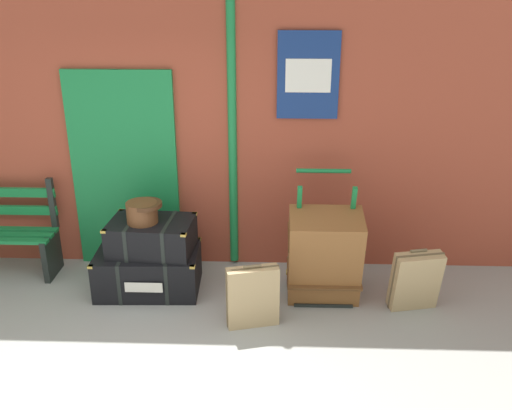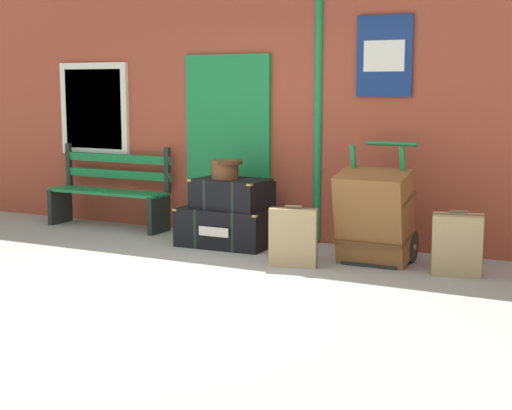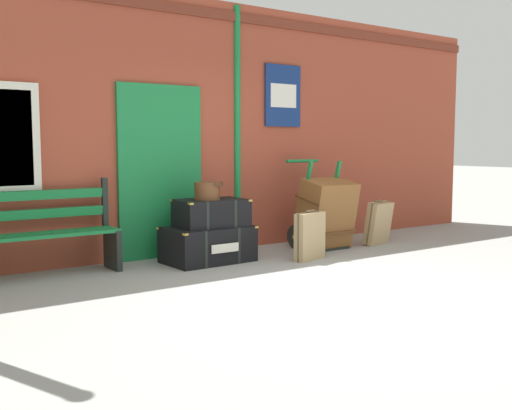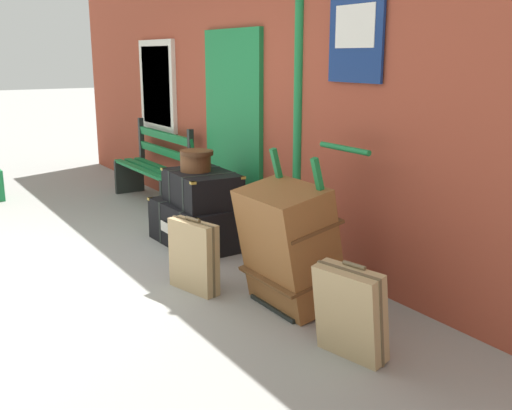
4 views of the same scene
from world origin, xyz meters
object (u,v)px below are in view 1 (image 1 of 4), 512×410
at_px(steamer_trunk_middle, 152,236).
at_px(porters_trolley, 322,266).
at_px(round_hatbox, 143,211).
at_px(suitcase_beige, 415,281).
at_px(steamer_trunk_base, 149,270).
at_px(suitcase_oxblood, 253,297).
at_px(large_brown_trunk, 324,256).

xyz_separation_m(steamer_trunk_middle, porters_trolley, (1.68, 0.03, -0.31)).
height_order(round_hatbox, suitcase_beige, round_hatbox).
xyz_separation_m(round_hatbox, suitcase_beige, (2.59, -0.26, -0.56)).
relative_size(steamer_trunk_base, suitcase_oxblood, 1.69).
bearing_deg(porters_trolley, suitcase_oxblood, -136.44).
relative_size(round_hatbox, suitcase_oxblood, 0.57).
bearing_deg(porters_trolley, steamer_trunk_base, -178.73).
distance_m(porters_trolley, suitcase_oxblood, 0.92).
distance_m(steamer_trunk_base, suitcase_beige, 2.60).
bearing_deg(steamer_trunk_base, steamer_trunk_middle, 12.50).
height_order(suitcase_beige, suitcase_oxblood, suitcase_beige).
bearing_deg(round_hatbox, large_brown_trunk, -4.11).
bearing_deg(large_brown_trunk, suitcase_oxblood, -145.72).
height_order(porters_trolley, suitcase_oxblood, porters_trolley).
height_order(round_hatbox, large_brown_trunk, large_brown_trunk).
height_order(steamer_trunk_base, suitcase_oxblood, suitcase_oxblood).
bearing_deg(porters_trolley, round_hatbox, -178.23).
relative_size(steamer_trunk_middle, suitcase_oxblood, 1.39).
xyz_separation_m(porters_trolley, large_brown_trunk, (0.00, -0.18, 0.20)).
xyz_separation_m(porters_trolley, suitcase_oxblood, (-0.66, -0.63, 0.02)).
bearing_deg(suitcase_beige, large_brown_trunk, 170.92).
bearing_deg(steamer_trunk_base, round_hatbox, -116.48).
distance_m(round_hatbox, suitcase_beige, 2.66).
distance_m(steamer_trunk_base, large_brown_trunk, 1.76).
distance_m(steamer_trunk_base, porters_trolley, 1.73).
bearing_deg(suitcase_beige, steamer_trunk_base, 173.89).
relative_size(steamer_trunk_middle, round_hatbox, 2.45).
height_order(steamer_trunk_base, large_brown_trunk, large_brown_trunk).
xyz_separation_m(steamer_trunk_base, large_brown_trunk, (1.73, -0.14, 0.26)).
xyz_separation_m(porters_trolley, suitcase_beige, (0.85, -0.31, 0.03)).
distance_m(large_brown_trunk, suitcase_beige, 0.88).
height_order(porters_trolley, suitcase_beige, porters_trolley).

